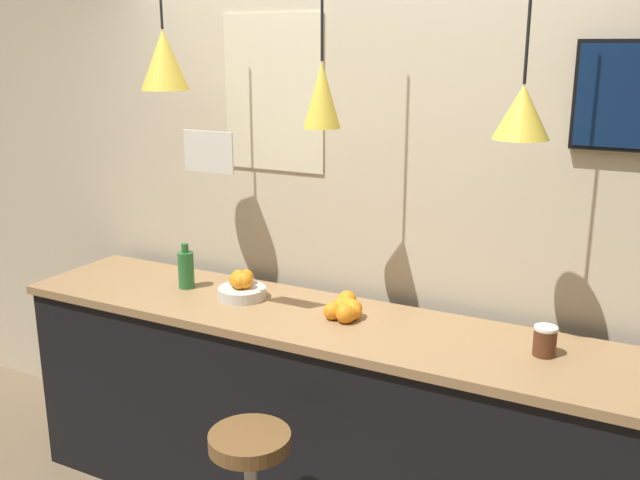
# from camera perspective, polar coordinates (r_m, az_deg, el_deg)

# --- Properties ---
(back_wall) EXTENTS (8.00, 0.06, 2.90)m
(back_wall) POSITION_cam_1_polar(r_m,az_deg,el_deg) (3.37, 3.31, 3.50)
(back_wall) COLOR beige
(back_wall) RESTS_ON ground_plane
(service_counter) EXTENTS (2.96, 0.62, 0.99)m
(service_counter) POSITION_cam_1_polar(r_m,az_deg,el_deg) (3.35, -0.00, -14.03)
(service_counter) COLOR black
(service_counter) RESTS_ON ground_plane
(fruit_bowl) EXTENTS (0.23, 0.23, 0.13)m
(fruit_bowl) POSITION_cam_1_polar(r_m,az_deg,el_deg) (3.37, -6.29, -3.76)
(fruit_bowl) COLOR beige
(fruit_bowl) RESTS_ON service_counter
(orange_pile) EXTENTS (0.16, 0.24, 0.09)m
(orange_pile) POSITION_cam_1_polar(r_m,az_deg,el_deg) (3.12, 2.11, -5.52)
(orange_pile) COLOR orange
(orange_pile) RESTS_ON service_counter
(juice_bottle) EXTENTS (0.08, 0.08, 0.23)m
(juice_bottle) POSITION_cam_1_polar(r_m,az_deg,el_deg) (3.54, -10.67, -2.29)
(juice_bottle) COLOR #286B33
(juice_bottle) RESTS_ON service_counter
(spread_jar) EXTENTS (0.09, 0.09, 0.12)m
(spread_jar) POSITION_cam_1_polar(r_m,az_deg,el_deg) (2.88, 17.55, -7.71)
(spread_jar) COLOR #562D19
(spread_jar) RESTS_ON service_counter
(pendant_lamp_left) EXTENTS (0.22, 0.22, 0.86)m
(pendant_lamp_left) POSITION_cam_1_polar(r_m,az_deg,el_deg) (3.39, -12.37, 13.93)
(pendant_lamp_left) COLOR black
(pendant_lamp_middle) EXTENTS (0.15, 0.15, 0.99)m
(pendant_lamp_middle) POSITION_cam_1_polar(r_m,az_deg,el_deg) (2.94, 0.16, 11.65)
(pendant_lamp_middle) COLOR black
(pendant_lamp_right) EXTENTS (0.20, 0.20, 0.99)m
(pendant_lamp_right) POSITION_cam_1_polar(r_m,az_deg,el_deg) (2.67, 15.88, 9.96)
(pendant_lamp_right) COLOR black
(hanging_menu_board) EXTENTS (0.24, 0.01, 0.17)m
(hanging_menu_board) POSITION_cam_1_polar(r_m,az_deg,el_deg) (2.97, -8.92, 6.98)
(hanging_menu_board) COLOR silver
(wall_poster) EXTENTS (0.54, 0.01, 0.74)m
(wall_poster) POSITION_cam_1_polar(r_m,az_deg,el_deg) (3.49, -3.77, 11.61)
(wall_poster) COLOR beige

